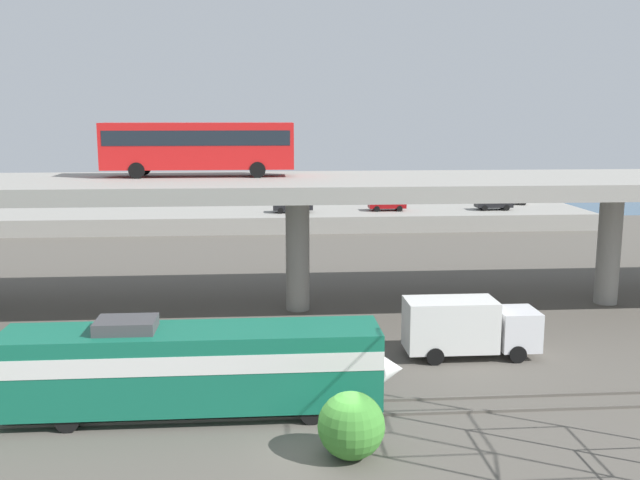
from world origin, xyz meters
name	(u,v)px	position (x,y,z in m)	size (l,w,h in m)	color
ground_plane	(323,455)	(0.00, 0.00, 0.00)	(260.00, 260.00, 0.00)	#565149
rail_strip_near	(317,417)	(0.00, 3.25, 0.06)	(110.00, 0.12, 0.12)	#59544C
rail_strip_far	(314,402)	(0.00, 4.75, 0.06)	(110.00, 0.12, 0.12)	#59544C
train_locomotive	(212,364)	(-4.29, 4.00, 2.19)	(16.45, 3.04, 4.18)	#14664C
highway_overpass	(297,191)	(0.00, 20.00, 7.62)	(96.00, 11.54, 8.41)	gray
transit_bus_on_overpass	(198,144)	(-6.19, 21.74, 10.47)	(12.00, 2.68, 3.40)	red
service_truck_west	(467,326)	(8.22, 10.23, 1.64)	(6.80, 2.46, 3.04)	silver
pier_parking_lot	(283,218)	(0.00, 55.00, 0.88)	(67.80, 12.20, 1.77)	gray
parked_car_0	(494,203)	(23.53, 53.37, 2.54)	(4.01, 1.82, 1.50)	black
parked_car_1	(293,205)	(1.04, 52.95, 2.54)	(4.30, 1.90, 1.50)	black
parked_car_2	(510,198)	(26.90, 57.89, 2.54)	(4.29, 1.88, 1.50)	silver
parked_car_3	(387,204)	(11.53, 53.66, 2.54)	(4.08, 1.92, 1.50)	maroon
harbor_water	(279,201)	(0.00, 78.00, 0.00)	(140.00, 36.00, 0.01)	#385B7A
shrub_right	(351,425)	(0.99, -0.24, 1.23)	(2.46, 2.46, 2.46)	#3B812F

